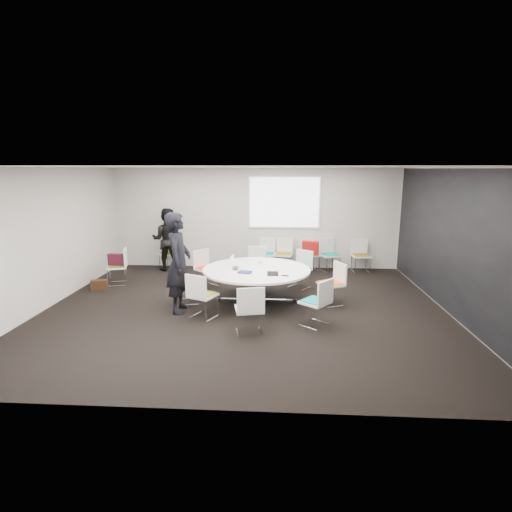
# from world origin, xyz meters

# --- Properties ---
(room_shell) EXTENTS (8.08, 7.08, 2.88)m
(room_shell) POSITION_xyz_m (0.09, 0.00, 1.40)
(room_shell) COLOR black
(room_shell) RESTS_ON ground
(conference_table) EXTENTS (2.23, 2.23, 0.73)m
(conference_table) POSITION_xyz_m (0.21, 0.39, 0.54)
(conference_table) COLOR silver
(conference_table) RESTS_ON ground
(projection_screen) EXTENTS (1.90, 0.03, 1.35)m
(projection_screen) POSITION_xyz_m (0.80, 3.46, 1.85)
(projection_screen) COLOR white
(projection_screen) RESTS_ON room_shell
(chair_ring_a) EXTENTS (0.60, 0.61, 0.88)m
(chair_ring_a) POSITION_xyz_m (1.76, 0.34, 0.28)
(chair_ring_a) COLOR silver
(chair_ring_a) RESTS_ON ground
(chair_ring_b) EXTENTS (0.64, 0.63, 0.88)m
(chair_ring_b) POSITION_xyz_m (1.17, 1.51, 0.28)
(chair_ring_b) COLOR silver
(chair_ring_b) RESTS_ON ground
(chair_ring_c) EXTENTS (0.54, 0.53, 0.88)m
(chair_ring_c) POSITION_xyz_m (0.09, 1.89, 0.28)
(chair_ring_c) COLOR silver
(chair_ring_c) RESTS_ON ground
(chair_ring_d) EXTENTS (0.64, 0.64, 0.88)m
(chair_ring_d) POSITION_xyz_m (-1.04, 1.44, 0.28)
(chair_ring_d) COLOR silver
(chair_ring_d) RESTS_ON ground
(chair_ring_e) EXTENTS (0.55, 0.56, 0.88)m
(chair_ring_e) POSITION_xyz_m (-1.22, 0.29, 0.28)
(chair_ring_e) COLOR silver
(chair_ring_e) RESTS_ON ground
(chair_ring_f) EXTENTS (0.61, 0.60, 0.88)m
(chair_ring_f) POSITION_xyz_m (-0.75, -0.58, 0.28)
(chair_ring_f) COLOR silver
(chair_ring_f) RESTS_ON ground
(chair_ring_g) EXTENTS (0.54, 0.53, 0.88)m
(chair_ring_g) POSITION_xyz_m (0.19, -1.28, 0.28)
(chair_ring_g) COLOR silver
(chair_ring_g) RESTS_ON ground
(chair_ring_h) EXTENTS (0.64, 0.64, 0.88)m
(chair_ring_h) POSITION_xyz_m (1.34, -0.83, 0.28)
(chair_ring_h) COLOR silver
(chair_ring_h) RESTS_ON ground
(chair_back_a) EXTENTS (0.51, 0.50, 0.88)m
(chair_back_a) POSITION_xyz_m (0.32, 3.17, 0.28)
(chair_back_a) COLOR silver
(chair_back_a) RESTS_ON ground
(chair_back_b) EXTENTS (0.53, 0.52, 0.88)m
(chair_back_b) POSITION_xyz_m (0.80, 3.17, 0.28)
(chair_back_b) COLOR silver
(chair_back_b) RESTS_ON ground
(chair_back_c) EXTENTS (0.56, 0.56, 0.88)m
(chair_back_c) POSITION_xyz_m (1.51, 3.17, 0.28)
(chair_back_c) COLOR silver
(chair_back_c) RESTS_ON ground
(chair_back_d) EXTENTS (0.60, 0.59, 0.88)m
(chair_back_d) POSITION_xyz_m (2.07, 3.16, 0.28)
(chair_back_d) COLOR silver
(chair_back_d) RESTS_ON ground
(chair_back_e) EXTENTS (0.50, 0.49, 0.88)m
(chair_back_e) POSITION_xyz_m (2.90, 3.13, 0.28)
(chair_back_e) COLOR silver
(chair_back_e) RESTS_ON ground
(chair_spare_left) EXTENTS (0.55, 0.56, 0.88)m
(chair_spare_left) POSITION_xyz_m (-3.23, 1.53, 0.28)
(chair_spare_left) COLOR silver
(chair_spare_left) RESTS_ON ground
(chair_person_back) EXTENTS (0.56, 0.55, 0.88)m
(chair_person_back) POSITION_xyz_m (-2.41, 3.16, 0.28)
(chair_person_back) COLOR silver
(chair_person_back) RESTS_ON ground
(person_main) EXTENTS (0.48, 0.72, 1.96)m
(person_main) POSITION_xyz_m (-1.27, -0.22, 0.98)
(person_main) COLOR black
(person_main) RESTS_ON ground
(person_back) EXTENTS (0.87, 0.70, 1.72)m
(person_back) POSITION_xyz_m (-2.41, 3.00, 0.86)
(person_back) COLOR black
(person_back) RESTS_ON ground
(laptop) EXTENTS (0.21, 0.30, 0.02)m
(laptop) POSITION_xyz_m (-0.19, 0.38, 0.74)
(laptop) COLOR #333338
(laptop) RESTS_ON conference_table
(laptop_lid) EXTENTS (0.05, 0.30, 0.22)m
(laptop_lid) POSITION_xyz_m (-0.32, 0.52, 0.86)
(laptop_lid) COLOR silver
(laptop_lid) RESTS_ON conference_table
(notebook_black) EXTENTS (0.23, 0.31, 0.02)m
(notebook_black) POSITION_xyz_m (0.56, -0.01, 0.74)
(notebook_black) COLOR black
(notebook_black) RESTS_ON conference_table
(tablet_folio) EXTENTS (0.29, 0.24, 0.03)m
(tablet_folio) POSITION_xyz_m (-0.00, 0.06, 0.74)
(tablet_folio) COLOR navy
(tablet_folio) RESTS_ON conference_table
(papers_right) EXTENTS (0.32, 0.24, 0.00)m
(papers_right) POSITION_xyz_m (0.68, 0.71, 0.73)
(papers_right) COLOR white
(papers_right) RESTS_ON conference_table
(papers_front) EXTENTS (0.34, 0.28, 0.00)m
(papers_front) POSITION_xyz_m (0.83, 0.34, 0.73)
(papers_front) COLOR silver
(papers_front) RESTS_ON conference_table
(cup) EXTENTS (0.08, 0.08, 0.09)m
(cup) POSITION_xyz_m (0.25, 0.80, 0.78)
(cup) COLOR white
(cup) RESTS_ON conference_table
(phone) EXTENTS (0.15, 0.11, 0.01)m
(phone) POSITION_xyz_m (0.80, -0.13, 0.73)
(phone) COLOR black
(phone) RESTS_ON conference_table
(maroon_bag) EXTENTS (0.41, 0.18, 0.28)m
(maroon_bag) POSITION_xyz_m (-3.24, 1.52, 0.62)
(maroon_bag) COLOR #421122
(maroon_bag) RESTS_ON chair_spare_left
(brown_bag) EXTENTS (0.39, 0.26, 0.24)m
(brown_bag) POSITION_xyz_m (-3.50, 1.04, 0.12)
(brown_bag) COLOR #331C10
(brown_bag) RESTS_ON ground
(red_jacket) EXTENTS (0.47, 0.29, 0.36)m
(red_jacket) POSITION_xyz_m (1.51, 2.94, 0.70)
(red_jacket) COLOR #A71714
(red_jacket) RESTS_ON chair_back_c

